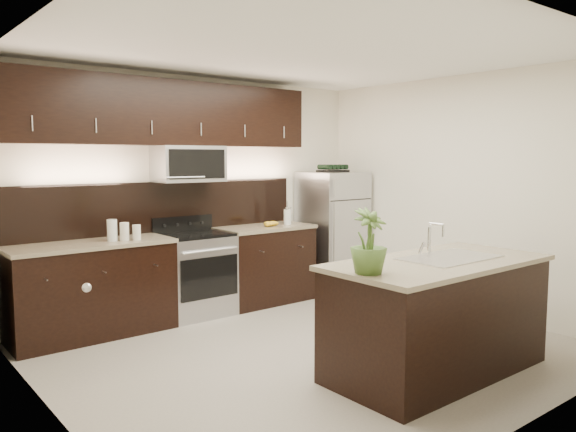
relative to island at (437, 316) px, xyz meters
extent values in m
plane|color=gray|center=(-0.46, 1.05, -0.47)|extent=(4.50, 4.50, 0.00)
cube|color=silver|center=(-0.46, 3.05, 0.88)|extent=(4.50, 0.02, 2.70)
cube|color=silver|center=(-0.46, -0.95, 0.88)|extent=(4.50, 0.02, 2.70)
cube|color=silver|center=(-2.71, 1.05, 0.88)|extent=(0.02, 4.00, 2.70)
cube|color=silver|center=(1.79, 1.05, 0.88)|extent=(0.02, 4.00, 2.70)
cube|color=white|center=(-0.46, 1.05, 2.23)|extent=(4.50, 4.00, 0.02)
cube|color=silver|center=(-2.69, 0.25, 0.54)|extent=(0.04, 0.80, 2.02)
sphere|color=silver|center=(-2.66, 0.57, 0.53)|extent=(0.06, 0.06, 0.06)
cube|color=black|center=(-2.70, 1.80, 1.18)|extent=(0.01, 0.32, 0.46)
cube|color=white|center=(-2.70, 1.80, 1.18)|extent=(0.00, 0.24, 0.36)
cube|color=black|center=(-1.88, 2.74, -0.02)|extent=(1.57, 0.62, 0.90)
cube|color=black|center=(0.25, 2.74, -0.02)|extent=(1.16, 0.62, 0.90)
cube|color=#B2B2B7|center=(-0.71, 2.74, -0.02)|extent=(0.76, 0.62, 0.90)
cube|color=black|center=(-0.71, 2.74, 0.44)|extent=(0.76, 0.60, 0.03)
cube|color=tan|center=(-1.88, 2.74, 0.45)|extent=(1.59, 0.65, 0.04)
cube|color=tan|center=(0.25, 2.74, 0.45)|extent=(1.18, 0.65, 0.04)
cube|color=black|center=(-0.92, 3.03, 0.75)|extent=(3.49, 0.02, 0.56)
cube|color=#B2B2B7|center=(-0.71, 2.85, 1.23)|extent=(0.76, 0.40, 0.40)
cube|color=black|center=(-0.92, 2.88, 1.78)|extent=(3.49, 0.33, 0.70)
cube|color=black|center=(0.00, 0.00, -0.02)|extent=(1.90, 0.90, 0.90)
cube|color=tan|center=(0.00, 0.00, 0.45)|extent=(1.96, 0.96, 0.04)
cube|color=silver|center=(0.15, 0.00, 0.47)|extent=(0.84, 0.50, 0.01)
cylinder|color=silver|center=(0.15, 0.21, 0.59)|extent=(0.03, 0.03, 0.24)
cylinder|color=silver|center=(0.15, 0.14, 0.74)|extent=(0.02, 0.14, 0.02)
cylinder|color=silver|center=(0.15, 0.07, 0.69)|extent=(0.02, 0.02, 0.10)
cube|color=#B2B2B7|center=(1.34, 2.68, 0.32)|extent=(0.76, 0.69, 1.58)
cube|color=black|center=(1.34, 2.68, 1.12)|extent=(0.39, 0.24, 0.03)
cylinder|color=black|center=(1.19, 2.68, 1.17)|extent=(0.06, 0.22, 0.06)
cylinder|color=black|center=(1.26, 2.68, 1.17)|extent=(0.06, 0.22, 0.06)
cylinder|color=black|center=(1.34, 2.68, 1.17)|extent=(0.06, 0.22, 0.06)
cylinder|color=black|center=(1.41, 2.68, 1.17)|extent=(0.06, 0.22, 0.06)
cylinder|color=black|center=(1.48, 2.68, 1.17)|extent=(0.06, 0.22, 0.06)
imported|color=#405F26|center=(-0.85, -0.01, 0.70)|extent=(0.27, 0.27, 0.47)
cylinder|color=silver|center=(-1.67, 2.69, 0.58)|extent=(0.10, 0.10, 0.22)
cylinder|color=silver|center=(-1.57, 2.64, 0.56)|extent=(0.09, 0.09, 0.18)
cylinder|color=silver|center=(-1.46, 2.60, 0.55)|extent=(0.08, 0.08, 0.15)
cylinder|color=silver|center=(0.57, 2.69, 0.56)|extent=(0.09, 0.09, 0.19)
cylinder|color=silver|center=(0.57, 2.69, 0.66)|extent=(0.10, 0.10, 0.02)
cylinder|color=silver|center=(0.57, 2.69, 0.71)|extent=(0.01, 0.01, 0.07)
ellipsoid|color=gold|center=(0.23, 2.66, 0.50)|extent=(0.23, 0.20, 0.06)
camera|label=1|loc=(-3.78, -2.74, 1.30)|focal=35.00mm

